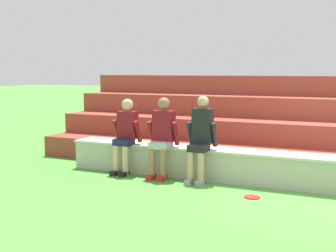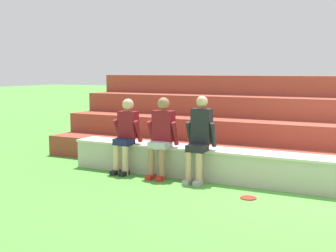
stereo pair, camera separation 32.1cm
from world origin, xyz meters
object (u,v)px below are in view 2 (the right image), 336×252
person_far_left (126,133)px  person_left_of_center (162,134)px  person_center (199,136)px  frisbee (248,198)px

person_far_left → person_left_of_center: person_left_of_center is taller
person_left_of_center → person_center: 0.71m
person_left_of_center → frisbee: (1.77, -0.60, -0.76)m
person_far_left → person_center: bearing=0.3°
person_left_of_center → person_center: bearing=2.3°
person_far_left → person_left_of_center: (0.75, -0.02, 0.02)m
person_left_of_center → person_center: size_ratio=0.97×
frisbee → person_far_left: bearing=166.3°
frisbee → person_left_of_center: bearing=161.4°
person_far_left → person_left_of_center: 0.75m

